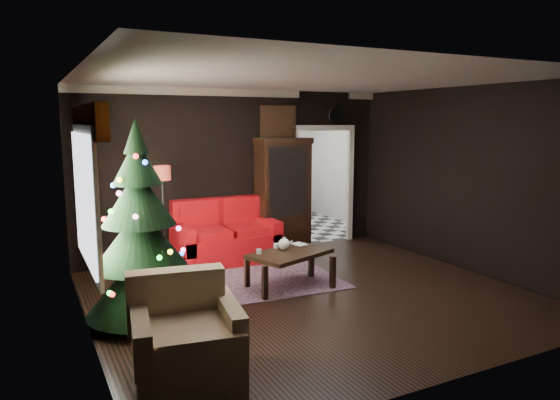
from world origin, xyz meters
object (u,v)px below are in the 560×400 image
coffee_table (290,269)px  teapot (284,244)px  christmas_tree (140,232)px  armchair (187,333)px  loveseat (226,232)px  floor_lamp (164,219)px  kitchen_table (279,214)px  curio_cabinet (283,198)px  wall_clock (336,115)px

coffee_table → teapot: bearing=98.6°
christmas_tree → armchair: bearing=-88.0°
christmas_tree → loveseat: bearing=48.0°
floor_lamp → teapot: size_ratio=8.81×
loveseat → kitchen_table: 2.45m
curio_cabinet → floor_lamp: size_ratio=1.19×
coffee_table → wall_clock: 3.60m
teapot → wall_clock: size_ratio=0.57×
kitchen_table → loveseat: bearing=-137.5°
loveseat → floor_lamp: floor_lamp is taller
curio_cabinet → teapot: bearing=-116.7°
coffee_table → teapot: teapot is taller
floor_lamp → christmas_tree: size_ratio=0.67×
curio_cabinet → loveseat: bearing=-169.2°
curio_cabinet → kitchen_table: (0.65, 1.43, -0.57)m
loveseat → teapot: size_ratio=9.35×
christmas_tree → coffee_table: christmas_tree is taller
armchair → wall_clock: 5.97m
christmas_tree → teapot: (2.04, 0.44, -0.45)m
loveseat → teapot: loveseat is taller
loveseat → armchair: bearing=-115.9°
loveseat → floor_lamp: bearing=-168.8°
loveseat → wall_clock: size_ratio=5.31×
loveseat → curio_cabinet: curio_cabinet is taller
wall_clock → floor_lamp: bearing=-169.9°
teapot → floor_lamp: bearing=135.5°
curio_cabinet → floor_lamp: curio_cabinet is taller
floor_lamp → kitchen_table: 3.44m
armchair → coffee_table: bearing=52.1°
armchair → coffee_table: armchair is taller
curio_cabinet → armchair: curio_cabinet is taller
coffee_table → teapot: 0.36m
curio_cabinet → coffee_table: size_ratio=1.71×
kitchen_table → christmas_tree: bearing=-134.7°
floor_lamp → armchair: 3.40m
floor_lamp → coffee_table: (1.36, -1.45, -0.57)m
coffee_table → kitchen_table: size_ratio=1.49×
floor_lamp → teapot: (1.33, -1.31, -0.23)m
curio_cabinet → floor_lamp: bearing=-169.0°
kitchen_table → coffee_table: bearing=-114.5°
armchair → kitchen_table: bearing=64.9°
loveseat → coffee_table: bearing=-80.0°
christmas_tree → armchair: size_ratio=2.49×
christmas_tree → wall_clock: size_ratio=7.41×
armchair → coffee_table: size_ratio=0.86×
floor_lamp → curio_cabinet: bearing=11.0°
loveseat → curio_cabinet: (1.15, 0.22, 0.45)m
christmas_tree → teapot: 2.13m
loveseat → curio_cabinet: size_ratio=0.89×
loveseat → armchair: size_ratio=1.78×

